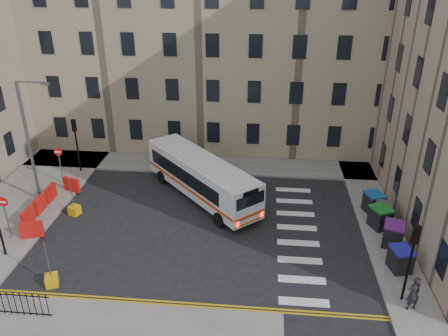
% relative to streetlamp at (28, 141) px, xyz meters
% --- Properties ---
extents(ground, '(120.00, 120.00, 0.00)m').
position_rel_streetlamp_xyz_m(ground, '(13.00, -2.00, -4.34)').
color(ground, black).
rests_on(ground, ground).
extents(pavement_north, '(36.00, 3.20, 0.15)m').
position_rel_streetlamp_xyz_m(pavement_north, '(7.00, 6.60, -4.26)').
color(pavement_north, slate).
rests_on(pavement_north, ground).
extents(pavement_east, '(2.40, 26.00, 0.15)m').
position_rel_streetlamp_xyz_m(pavement_east, '(22.00, 2.00, -4.26)').
color(pavement_east, slate).
rests_on(pavement_east, ground).
extents(pavement_west, '(6.00, 22.00, 0.15)m').
position_rel_streetlamp_xyz_m(pavement_west, '(-1.00, -1.00, -4.26)').
color(pavement_west, slate).
rests_on(pavement_west, ground).
extents(terrace_north, '(38.30, 10.80, 17.20)m').
position_rel_streetlamp_xyz_m(terrace_north, '(6.00, 13.50, 4.28)').
color(terrace_north, tan).
rests_on(terrace_north, ground).
extents(traffic_light_east, '(0.28, 0.22, 4.10)m').
position_rel_streetlamp_xyz_m(traffic_light_east, '(21.60, -7.50, -1.47)').
color(traffic_light_east, black).
rests_on(traffic_light_east, pavement_east).
extents(traffic_light_nw, '(0.28, 0.22, 4.10)m').
position_rel_streetlamp_xyz_m(traffic_light_nw, '(1.00, 4.50, -1.47)').
color(traffic_light_nw, black).
rests_on(traffic_light_nw, pavement_west).
extents(streetlamp, '(0.50, 0.22, 8.14)m').
position_rel_streetlamp_xyz_m(streetlamp, '(0.00, 0.00, 0.00)').
color(streetlamp, '#595B5E').
rests_on(streetlamp, pavement_west).
extents(no_entry_north, '(0.60, 0.08, 3.00)m').
position_rel_streetlamp_xyz_m(no_entry_north, '(0.50, 2.50, -2.26)').
color(no_entry_north, '#595B5E').
rests_on(no_entry_north, pavement_west).
extents(no_entry_south, '(0.60, 0.08, 3.00)m').
position_rel_streetlamp_xyz_m(no_entry_south, '(0.50, -4.50, -2.26)').
color(no_entry_south, '#595B5E').
rests_on(no_entry_south, pavement_west).
extents(roadworks_barriers, '(1.66, 6.26, 1.00)m').
position_rel_streetlamp_xyz_m(roadworks_barriers, '(1.16, -1.50, -3.69)').
color(roadworks_barriers, red).
rests_on(roadworks_barriers, pavement_west).
extents(bus, '(8.62, 9.21, 2.81)m').
position_rel_streetlamp_xyz_m(bus, '(10.71, 1.59, -2.72)').
color(bus, silver).
rests_on(bus, ground).
extents(wheelie_bin_a, '(1.22, 1.34, 1.27)m').
position_rel_streetlamp_xyz_m(wheelie_bin_a, '(22.03, -5.23, -3.55)').
color(wheelie_bin_a, black).
rests_on(wheelie_bin_a, pavement_east).
extents(wheelie_bin_b, '(1.41, 1.51, 1.37)m').
position_rel_streetlamp_xyz_m(wheelie_bin_b, '(22.19, -3.05, -3.50)').
color(wheelie_bin_b, black).
rests_on(wheelie_bin_b, pavement_east).
extents(wheelie_bin_c, '(1.43, 1.52, 1.32)m').
position_rel_streetlamp_xyz_m(wheelie_bin_c, '(21.89, -1.25, -3.52)').
color(wheelie_bin_c, black).
rests_on(wheelie_bin_c, pavement_east).
extents(wheelie_bin_d, '(1.34, 1.42, 1.25)m').
position_rel_streetlamp_xyz_m(wheelie_bin_d, '(22.17, -0.66, -3.56)').
color(wheelie_bin_d, black).
rests_on(wheelie_bin_d, pavement_east).
extents(wheelie_bin_e, '(1.36, 1.45, 1.30)m').
position_rel_streetlamp_xyz_m(wheelie_bin_e, '(21.86, 0.52, -3.53)').
color(wheelie_bin_e, black).
rests_on(wheelie_bin_e, pavement_east).
extents(pedestrian, '(0.76, 0.61, 1.80)m').
position_rel_streetlamp_xyz_m(pedestrian, '(21.81, -8.12, -3.29)').
color(pedestrian, black).
rests_on(pedestrian, pavement_east).
extents(bollard_yellow, '(0.75, 0.75, 0.60)m').
position_rel_streetlamp_xyz_m(bollard_yellow, '(3.00, -1.41, -4.04)').
color(bollard_yellow, orange).
rests_on(bollard_yellow, ground).
extents(bollard_chevron, '(0.78, 0.78, 0.60)m').
position_rel_streetlamp_xyz_m(bollard_chevron, '(4.59, -8.00, -4.04)').
color(bollard_chevron, gold).
rests_on(bollard_chevron, ground).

